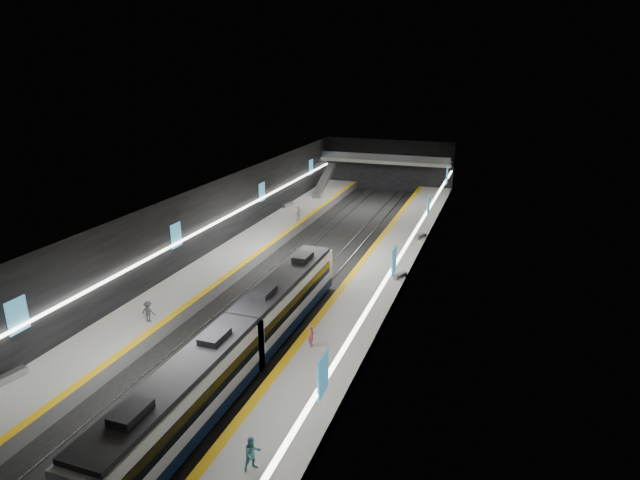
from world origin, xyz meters
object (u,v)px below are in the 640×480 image
at_px(passenger_left_b, 148,312).
at_px(bench_left_far, 288,205).
at_px(escalator, 324,180).
at_px(passenger_left_a, 298,213).
at_px(bench_right_near, 400,276).
at_px(bench_left_near, 10,377).
at_px(train, 243,340).
at_px(bench_right_far, 421,236).
at_px(passenger_right_a, 311,336).
at_px(passenger_right_b, 252,454).

bearing_deg(passenger_left_b, bench_left_far, -89.26).
height_order(escalator, bench_left_far, escalator).
bearing_deg(passenger_left_a, bench_left_far, -135.85).
bearing_deg(bench_right_near, bench_left_near, -104.46).
height_order(train, escalator, escalator).
distance_m(train, bench_right_far, 29.50).
bearing_deg(passenger_left_b, escalator, -93.01).
bearing_deg(bench_right_far, bench_left_near, -93.24).
bearing_deg(bench_left_near, passenger_right_a, 43.09).
bearing_deg(bench_right_far, bench_right_near, -65.00).
bearing_deg(passenger_right_b, bench_left_far, 63.09).
bearing_deg(passenger_left_a, passenger_right_a, 33.34).
distance_m(bench_left_near, bench_left_far, 43.45).
distance_m(escalator, bench_left_far, 9.51).
distance_m(escalator, passenger_left_a, 14.74).
distance_m(bench_right_far, passenger_right_a, 26.18).
bearing_deg(passenger_left_b, bench_left_near, 66.60).
relative_size(escalator, bench_right_near, 4.96).
bearing_deg(passenger_left_b, bench_right_near, -141.97).
height_order(train, passenger_left_a, train).
xyz_separation_m(train, passenger_left_b, (-8.84, 2.08, -0.39)).
height_order(bench_left_far, passenger_right_b, passenger_right_b).
distance_m(bench_left_near, passenger_left_a, 38.17).
height_order(bench_left_near, passenger_right_b, passenger_right_b).
bearing_deg(bench_left_near, bench_right_far, 73.22).
bearing_deg(bench_left_near, bench_right_near, 62.45).
distance_m(escalator, passenger_right_b, 56.54).
height_order(bench_right_near, bench_right_far, bench_right_near).
distance_m(bench_left_far, bench_right_far, 20.38).
distance_m(escalator, bench_left_near, 52.66).
relative_size(escalator, bench_left_far, 4.45).
height_order(bench_right_far, passenger_right_a, passenger_right_a).
bearing_deg(bench_left_far, passenger_left_b, -68.01).
height_order(escalator, bench_left_near, escalator).
xyz_separation_m(bench_left_far, bench_right_far, (18.91, -7.60, -0.02)).
distance_m(bench_right_far, passenger_left_b, 30.90).
relative_size(bench_right_far, passenger_left_b, 1.00).
bearing_deg(train, escalator, 102.42).
distance_m(escalator, passenger_right_a, 44.91).
bearing_deg(bench_right_far, train, -78.98).
height_order(bench_right_near, passenger_left_a, passenger_left_a).
xyz_separation_m(bench_left_near, passenger_left_a, (3.69, 37.99, 0.61)).
bearing_deg(passenger_right_a, bench_left_far, 14.19).
xyz_separation_m(bench_left_far, passenger_left_b, (3.16, -34.19, 0.59)).
bearing_deg(train, passenger_left_a, 105.10).
distance_m(escalator, passenger_left_b, 43.37).
distance_m(train, passenger_left_a, 31.92).
bearing_deg(bench_left_far, bench_left_near, -73.29).
bearing_deg(train, bench_right_far, 76.45).
height_order(passenger_right_a, passenger_left_b, passenger_left_b).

